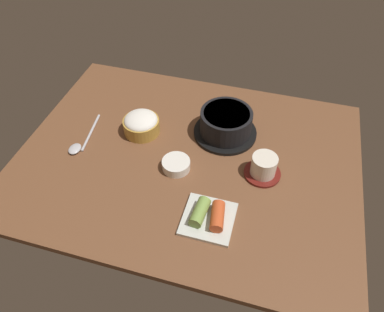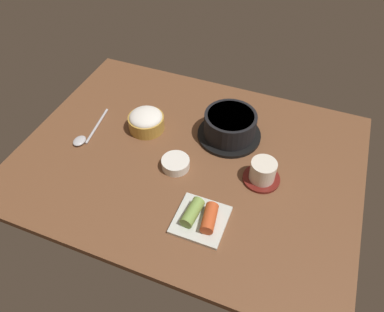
# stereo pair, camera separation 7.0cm
# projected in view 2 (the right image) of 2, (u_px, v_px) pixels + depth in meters

# --- Properties ---
(dining_table) EXTENTS (1.00, 0.76, 0.02)m
(dining_table) POSITION_uv_depth(u_px,v_px,m) (188.00, 159.00, 1.09)
(dining_table) COLOR brown
(dining_table) RESTS_ON ground
(stone_pot) EXTENTS (0.20, 0.20, 0.09)m
(stone_pot) POSITION_uv_depth(u_px,v_px,m) (230.00, 126.00, 1.12)
(stone_pot) COLOR black
(stone_pot) RESTS_ON dining_table
(rice_bowl) EXTENTS (0.11, 0.11, 0.07)m
(rice_bowl) POSITION_uv_depth(u_px,v_px,m) (146.00, 120.00, 1.15)
(rice_bowl) COLOR #B78C38
(rice_bowl) RESTS_ON dining_table
(tea_cup_with_saucer) EXTENTS (0.10, 0.10, 0.07)m
(tea_cup_with_saucer) POSITION_uv_depth(u_px,v_px,m) (263.00, 172.00, 1.00)
(tea_cup_with_saucer) COLOR maroon
(tea_cup_with_saucer) RESTS_ON dining_table
(banchan_cup_center) EXTENTS (0.08, 0.08, 0.03)m
(banchan_cup_center) POSITION_uv_depth(u_px,v_px,m) (176.00, 163.00, 1.05)
(banchan_cup_center) COLOR white
(banchan_cup_center) RESTS_ON dining_table
(kimchi_plate) EXTENTS (0.13, 0.13, 0.04)m
(kimchi_plate) POSITION_uv_depth(u_px,v_px,m) (201.00, 217.00, 0.92)
(kimchi_plate) COLOR silver
(kimchi_plate) RESTS_ON dining_table
(spoon) EXTENTS (0.04, 0.19, 0.01)m
(spoon) POSITION_uv_depth(u_px,v_px,m) (85.00, 136.00, 1.14)
(spoon) COLOR #B7B7BC
(spoon) RESTS_ON dining_table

